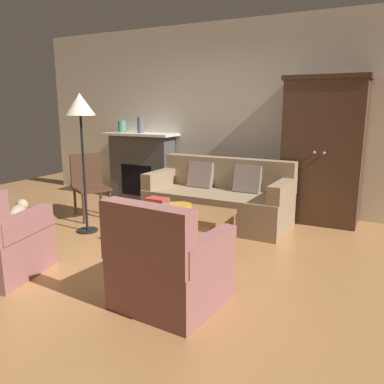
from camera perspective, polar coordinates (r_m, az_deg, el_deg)
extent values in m
plane|color=#B27A47|center=(4.15, -7.23, -9.63)|extent=(9.60, 9.60, 0.00)
cube|color=silver|center=(6.12, 6.12, 10.94)|extent=(7.20, 0.10, 2.80)
cube|color=#4C4947|center=(6.70, -7.34, 3.64)|extent=(1.10, 0.36, 1.08)
cube|color=black|center=(6.58, -8.19, 1.70)|extent=(0.60, 0.01, 0.52)
cube|color=white|center=(6.62, -7.57, 8.41)|extent=(1.26, 0.48, 0.04)
cube|color=#472D1E|center=(5.48, 18.60, 5.39)|extent=(1.00, 0.52, 1.88)
cube|color=#3C271A|center=(5.46, 19.32, 15.56)|extent=(1.06, 0.55, 0.06)
sphere|color=#ADAFB5|center=(5.21, 17.51, 5.55)|extent=(0.04, 0.04, 0.04)
sphere|color=#ADAFB5|center=(5.19, 18.82, 5.44)|extent=(0.04, 0.04, 0.04)
cube|color=#937A5B|center=(5.24, 3.68, -2.33)|extent=(1.92, 0.89, 0.44)
cube|color=#937A5B|center=(5.45, 5.25, 2.86)|extent=(1.90, 0.23, 0.42)
cube|color=#937A5B|center=(5.58, -4.50, 2.05)|extent=(0.18, 0.80, 0.22)
cube|color=#937A5B|center=(4.87, 13.17, 0.23)|extent=(0.18, 0.80, 0.22)
cube|color=#7F6B60|center=(5.48, 1.29, 2.53)|extent=(0.36, 0.20, 0.37)
cube|color=#7F6B60|center=(5.20, 8.17, 1.87)|extent=(0.36, 0.20, 0.37)
cube|color=olive|center=(4.37, -1.56, -2.92)|extent=(1.10, 0.60, 0.05)
cube|color=brown|center=(4.48, -8.91, -5.48)|extent=(0.06, 0.06, 0.37)
cube|color=brown|center=(4.00, 3.16, -7.59)|extent=(0.06, 0.06, 0.37)
cube|color=brown|center=(4.89, -5.35, -3.85)|extent=(0.06, 0.06, 0.37)
cube|color=brown|center=(4.45, 5.88, -5.52)|extent=(0.06, 0.06, 0.37)
cylinder|color=orange|center=(4.38, -1.74, -2.15)|extent=(0.26, 0.26, 0.06)
cube|color=#38569E|center=(4.48, -5.18, -2.03)|extent=(0.26, 0.20, 0.03)
cube|color=gray|center=(4.47, -5.24, -1.55)|extent=(0.26, 0.20, 0.04)
cube|color=#B73833|center=(4.46, -5.12, -1.07)|extent=(0.24, 0.17, 0.03)
cylinder|color=slate|center=(6.84, -10.27, 9.44)|extent=(0.14, 0.14, 0.20)
cylinder|color=#565B66|center=(6.61, -7.61, 9.71)|extent=(0.10, 0.10, 0.26)
cube|color=#935B56|center=(3.82, -23.36, -4.27)|extent=(0.27, 0.71, 0.20)
cube|color=#935B56|center=(3.19, -2.89, -12.41)|extent=(0.83, 0.83, 0.42)
cube|color=#935B56|center=(2.80, -6.67, -6.42)|extent=(0.77, 0.23, 0.46)
cube|color=#935B56|center=(2.91, 2.42, -8.33)|extent=(0.18, 0.71, 0.20)
cube|color=#935B56|center=(3.27, -7.71, -6.07)|extent=(0.18, 0.71, 0.20)
cube|color=#472D1E|center=(5.61, -14.51, 0.49)|extent=(0.60, 0.60, 0.04)
cylinder|color=#472D1E|center=(5.42, -15.63, -2.41)|extent=(0.04, 0.04, 0.41)
cylinder|color=#472D1E|center=(5.54, -11.89, -1.90)|extent=(0.04, 0.04, 0.41)
cylinder|color=#472D1E|center=(5.78, -16.78, -1.58)|extent=(0.04, 0.04, 0.41)
cylinder|color=#472D1E|center=(5.89, -13.24, -1.12)|extent=(0.04, 0.04, 0.41)
cube|color=#472D1E|center=(5.75, -15.28, 3.22)|extent=(0.25, 0.40, 0.45)
cylinder|color=black|center=(5.14, -15.10, -5.46)|extent=(0.26, 0.26, 0.02)
cylinder|color=black|center=(4.97, -15.57, 2.51)|extent=(0.03, 0.03, 1.47)
cone|color=beige|center=(4.90, -16.15, 12.28)|extent=(0.36, 0.36, 0.26)
ellipsoid|color=tan|center=(5.27, -24.28, -3.00)|extent=(0.40, 0.44, 0.22)
sphere|color=tan|center=(5.48, -23.70, -1.74)|extent=(0.15, 0.15, 0.15)
cylinder|color=tan|center=(5.44, -24.35, -4.51)|extent=(0.06, 0.06, 0.14)
cylinder|color=tan|center=(5.41, -23.23, -4.50)|extent=(0.06, 0.06, 0.14)
cylinder|color=tan|center=(5.22, -25.03, -5.26)|extent=(0.06, 0.06, 0.14)
cylinder|color=tan|center=(5.19, -23.86, -5.25)|extent=(0.06, 0.06, 0.14)
sphere|color=tan|center=(5.05, -24.97, -3.46)|extent=(0.06, 0.06, 0.06)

